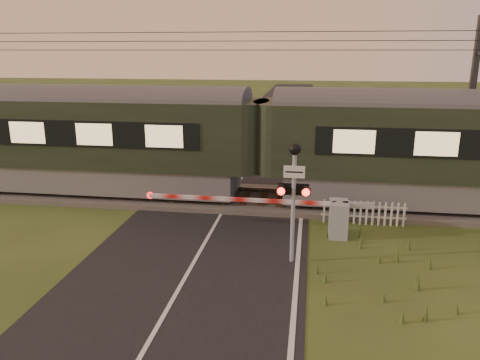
% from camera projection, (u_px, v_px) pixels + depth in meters
% --- Properties ---
extents(ground, '(160.00, 160.00, 0.00)m').
position_uv_depth(ground, '(184.00, 280.00, 11.58)').
color(ground, '#2D4018').
rests_on(ground, ground).
extents(road, '(6.00, 140.00, 0.03)m').
position_uv_depth(road, '(182.00, 284.00, 11.35)').
color(road, black).
rests_on(road, ground).
extents(track_bed, '(140.00, 3.40, 0.39)m').
position_uv_depth(track_bed, '(229.00, 198.00, 17.75)').
color(track_bed, '#47423D').
rests_on(track_bed, ground).
extents(overhead_wires, '(120.00, 0.62, 0.62)m').
position_uv_depth(overhead_wires, '(228.00, 43.00, 16.23)').
color(overhead_wires, black).
rests_on(overhead_wires, ground).
extents(train, '(42.11, 2.90, 3.92)m').
position_uv_depth(train, '(261.00, 143.00, 16.99)').
color(train, slate).
rests_on(train, ground).
extents(boom_gate, '(7.05, 0.85, 1.13)m').
position_uv_depth(boom_gate, '(327.00, 216.00, 14.24)').
color(boom_gate, gray).
rests_on(boom_gate, ground).
extents(crossing_signal, '(0.83, 0.35, 3.25)m').
position_uv_depth(crossing_signal, '(294.00, 182.00, 11.99)').
color(crossing_signal, gray).
rests_on(crossing_signal, ground).
extents(picket_fence, '(2.72, 0.07, 0.80)m').
position_uv_depth(picket_fence, '(364.00, 213.00, 15.17)').
color(picket_fence, silver).
rests_on(picket_fence, ground).
extents(catenary_mast, '(0.21, 2.46, 6.73)m').
position_uv_depth(catenary_mast, '(471.00, 105.00, 17.65)').
color(catenary_mast, '#2D2D30').
rests_on(catenary_mast, ground).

